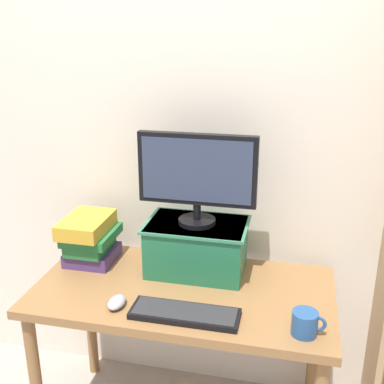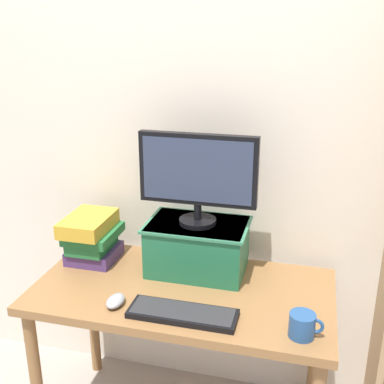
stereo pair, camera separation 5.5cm
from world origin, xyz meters
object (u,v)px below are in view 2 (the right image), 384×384
Objects in this scene: riser_box at (198,246)px; book_stack at (92,237)px; computer_monitor at (198,174)px; coffee_mug at (303,325)px; desk at (183,307)px; keyboard at (183,313)px; computer_mouse at (116,301)px.

book_stack is at bearing -177.20° from riser_box.
computer_monitor reaches higher than book_stack.
coffee_mug is at bearing -38.31° from riser_box.
keyboard reaches higher than desk.
coffee_mug reaches higher than computer_mouse.
riser_box reaches higher than desk.
book_stack reaches higher than coffee_mug.
book_stack is at bearing 127.52° from computer_mouse.
book_stack is (-0.25, 0.32, 0.09)m from computer_mouse.
desk is 0.31m from computer_mouse.
keyboard is 0.27m from computer_mouse.
desk is 0.55m from coffee_mug.
keyboard is (0.03, -0.35, -0.43)m from computer_monitor.
book_stack reaches higher than desk.
coffee_mug is (0.95, -0.34, -0.07)m from book_stack.
riser_box is at bearing 90.00° from computer_monitor.
riser_box is at bearing 55.79° from computer_mouse.
riser_box reaches higher than computer_mouse.
keyboard is at bearing -1.61° from computer_mouse.
keyboard is 0.43m from coffee_mug.
coffee_mug is at bearing -19.83° from book_stack.
desk is at bearing -98.31° from computer_monitor.
coffee_mug reaches higher than keyboard.
computer_monitor reaches higher than coffee_mug.
computer_mouse is at bearing -124.32° from computer_monitor.
coffee_mug is at bearing -1.35° from keyboard.
computer_monitor is 4.72× the size of computer_mouse.
computer_monitor is (0.02, 0.16, 0.53)m from desk.
computer_monitor reaches higher than computer_mouse.
keyboard is at bearing 178.65° from coffee_mug.
computer_mouse is (-0.24, -0.35, -0.10)m from riser_box.
book_stack is (-0.46, 0.13, 0.20)m from desk.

